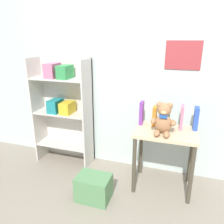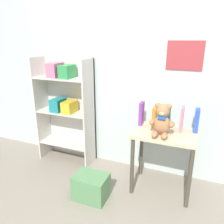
{
  "view_description": "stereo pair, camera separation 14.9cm",
  "coord_description": "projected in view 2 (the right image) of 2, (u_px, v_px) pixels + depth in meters",
  "views": [
    {
      "loc": [
        0.42,
        -1.09,
        1.54
      ],
      "look_at": [
        -0.28,
        1.05,
        0.78
      ],
      "focal_mm": 35.0,
      "sensor_mm": 36.0,
      "label": 1
    },
    {
      "loc": [
        0.56,
        -1.04,
        1.54
      ],
      "look_at": [
        -0.28,
        1.05,
        0.78
      ],
      "focal_mm": 35.0,
      "sensor_mm": 36.0,
      "label": 2
    }
  ],
  "objects": [
    {
      "name": "wall_back",
      "position": [
        146.0,
        67.0,
        2.4
      ],
      "size": [
        4.8,
        0.07,
        2.5
      ],
      "color": "silver",
      "rests_on": "ground_plane"
    },
    {
      "name": "book_standing_orange",
      "position": [
        155.0,
        117.0,
        2.29
      ],
      "size": [
        0.04,
        0.12,
        0.2
      ],
      "primitive_type": "cube",
      "rotation": [
        0.0,
        0.0,
        0.01
      ],
      "color": "orange",
      "rests_on": "display_table"
    },
    {
      "name": "bookshelf_side",
      "position": [
        66.0,
        104.0,
        2.76
      ],
      "size": [
        0.71,
        0.29,
        1.33
      ],
      "color": "beige",
      "rests_on": "ground_plane"
    },
    {
      "name": "book_standing_teal",
      "position": [
        168.0,
        117.0,
        2.25
      ],
      "size": [
        0.04,
        0.11,
        0.22
      ],
      "primitive_type": "cube",
      "rotation": [
        0.0,
        0.0,
        0.02
      ],
      "color": "teal",
      "rests_on": "display_table"
    },
    {
      "name": "display_table",
      "position": [
        164.0,
        143.0,
        2.2
      ],
      "size": [
        0.61,
        0.43,
        0.66
      ],
      "color": "beige",
      "rests_on": "ground_plane"
    },
    {
      "name": "book_standing_blue",
      "position": [
        197.0,
        120.0,
        2.14
      ],
      "size": [
        0.04,
        0.11,
        0.23
      ],
      "primitive_type": "cube",
      "rotation": [
        0.0,
        0.0,
        0.01
      ],
      "color": "#2D51B7",
      "rests_on": "display_table"
    },
    {
      "name": "book_standing_purple",
      "position": [
        142.0,
        113.0,
        2.32
      ],
      "size": [
        0.04,
        0.11,
        0.25
      ],
      "primitive_type": "cube",
      "rotation": [
        0.0,
        0.0,
        0.02
      ],
      "color": "purple",
      "rests_on": "display_table"
    },
    {
      "name": "book_standing_pink",
      "position": [
        182.0,
        119.0,
        2.17
      ],
      "size": [
        0.03,
        0.14,
        0.25
      ],
      "primitive_type": "cube",
      "rotation": [
        0.0,
        0.0,
        0.02
      ],
      "color": "#D17093",
      "rests_on": "display_table"
    },
    {
      "name": "storage_bin",
      "position": [
        91.0,
        187.0,
        2.19
      ],
      "size": [
        0.33,
        0.24,
        0.26
      ],
      "color": "#568956",
      "rests_on": "ground_plane"
    },
    {
      "name": "teddy_bear",
      "position": [
        162.0,
        121.0,
        2.06
      ],
      "size": [
        0.24,
        0.22,
        0.31
      ],
      "color": "#A8754C",
      "rests_on": "display_table"
    }
  ]
}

